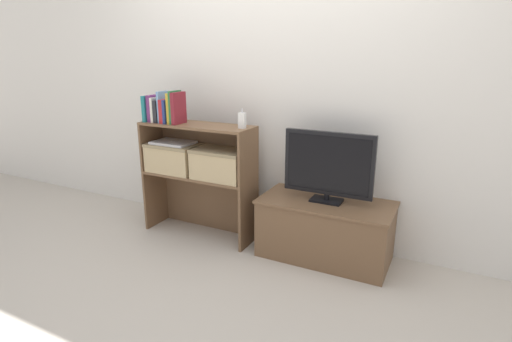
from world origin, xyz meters
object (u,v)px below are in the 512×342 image
object	(u,v)px
tv_stand	(325,229)
book_ivory	(157,110)
book_maroon	(179,108)
storage_basket_left	(174,156)
book_charcoal	(160,111)
tv	(328,165)
book_plum	(153,108)
book_skyblue	(163,107)
baby_monitor	(242,121)
book_forest	(175,107)
laptop	(173,142)
book_crimson	(166,111)
book_mustard	(173,108)
book_teal	(149,108)
book_navy	(170,111)
storage_basket_right	(221,163)

from	to	relation	value
tv_stand	book_ivory	xyz separation A→B (m)	(-1.39, -0.12, 0.80)
book_maroon	storage_basket_left	bearing A→B (deg)	162.14
book_maroon	book_charcoal	bearing A→B (deg)	180.00
tv	book_plum	bearing A→B (deg)	-175.22
tv_stand	storage_basket_left	world-z (taller)	storage_basket_left
book_skyblue	baby_monitor	world-z (taller)	book_skyblue
book_skyblue	book_plum	bearing A→B (deg)	180.00
book_charcoal	baby_monitor	xyz separation A→B (m)	(0.72, 0.05, -0.03)
book_plum	book_maroon	bearing A→B (deg)	0.00
book_forest	baby_monitor	size ratio (longest dim) A/B	1.75
book_maroon	laptop	bearing A→B (deg)	162.14
storage_basket_left	book_ivory	bearing A→B (deg)	-165.85
tv_stand	book_crimson	size ratio (longest dim) A/B	5.15
tv_stand	book_forest	distance (m)	1.47
book_mustard	tv_stand	bearing A→B (deg)	5.60
book_mustard	storage_basket_left	bearing A→B (deg)	140.46
tv	book_crimson	world-z (taller)	book_crimson
book_charcoal	book_maroon	bearing A→B (deg)	0.00
book_mustard	book_maroon	size ratio (longest dim) A/B	0.96
book_teal	book_plum	world-z (taller)	book_plum
baby_monitor	laptop	size ratio (longest dim) A/B	0.44
tv_stand	book_plum	bearing A→B (deg)	-175.16
tv	book_navy	size ratio (longest dim) A/B	3.43
book_navy	laptop	distance (m)	0.26
tv	storage_basket_right	bearing A→B (deg)	-173.88
baby_monitor	book_charcoal	bearing A→B (deg)	-176.33
book_ivory	book_charcoal	bearing A→B (deg)	-0.00
book_teal	book_ivory	distance (m)	0.07
book_charcoal	laptop	xyz separation A→B (m)	(0.09, 0.03, -0.25)
book_charcoal	laptop	bearing A→B (deg)	19.23
book_ivory	laptop	bearing A→B (deg)	14.15
book_forest	storage_basket_right	size ratio (longest dim) A/B	0.60
book_skyblue	laptop	xyz separation A→B (m)	(0.06, 0.03, -0.29)
book_plum	book_charcoal	distance (m)	0.07
laptop	book_maroon	bearing A→B (deg)	-17.86
baby_monitor	book_teal	bearing A→B (deg)	-176.82
book_forest	baby_monitor	world-z (taller)	book_forest
book_maroon	book_crimson	bearing A→B (deg)	180.00
book_charcoal	book_maroon	size ratio (longest dim) A/B	0.73
tv_stand	storage_basket_right	world-z (taller)	storage_basket_right
book_skyblue	laptop	world-z (taller)	book_skyblue
book_ivory	storage_basket_right	distance (m)	0.68
storage_basket_right	laptop	bearing A→B (deg)	180.00
book_teal	storage_basket_left	bearing A→B (deg)	8.93
book_ivory	tv	bearing A→B (deg)	4.89
book_skyblue	book_ivory	bearing A→B (deg)	180.00
tv_stand	baby_monitor	xyz separation A→B (m)	(-0.64, -0.07, 0.76)
book_skyblue	book_mustard	xyz separation A→B (m)	(0.09, 0.00, -0.00)
book_maroon	book_forest	bearing A→B (deg)	180.00
tv	storage_basket_left	size ratio (longest dim) A/B	1.49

